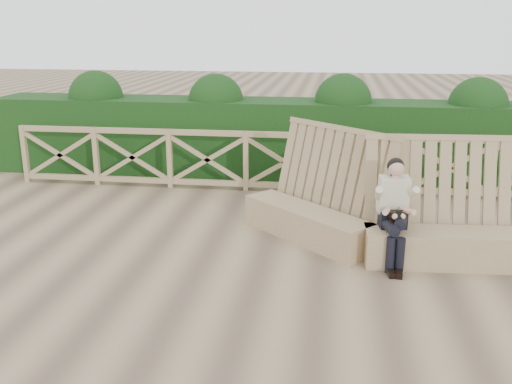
# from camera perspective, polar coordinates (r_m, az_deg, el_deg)

# --- Properties ---
(ground) EXTENTS (60.00, 60.00, 0.00)m
(ground) POSITION_cam_1_polar(r_m,az_deg,el_deg) (7.15, 0.27, -7.87)
(ground) COLOR brown
(ground) RESTS_ON ground
(bench) EXTENTS (3.84, 2.04, 1.59)m
(bench) POSITION_cam_1_polar(r_m,az_deg,el_deg) (7.84, 11.93, -2.88)
(bench) COLOR olive
(bench) RESTS_ON ground
(woman) EXTENTS (0.41, 0.82, 1.35)m
(woman) POSITION_cam_1_polar(r_m,az_deg,el_deg) (7.35, 13.66, -1.54)
(woman) COLOR black
(woman) RESTS_ON ground
(guardrail) EXTENTS (10.10, 0.09, 1.10)m
(guardrail) POSITION_cam_1_polar(r_m,az_deg,el_deg) (10.28, 2.91, 3.00)
(guardrail) COLOR olive
(guardrail) RESTS_ON ground
(hedge) EXTENTS (12.00, 1.20, 1.50)m
(hedge) POSITION_cam_1_polar(r_m,az_deg,el_deg) (11.40, 3.47, 5.36)
(hedge) COLOR black
(hedge) RESTS_ON ground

